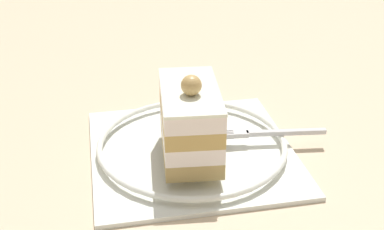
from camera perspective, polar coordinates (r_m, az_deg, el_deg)
ground_plane at (r=0.58m, az=1.73°, el=-2.70°), size 2.40×2.40×0.00m
dessert_plate at (r=0.55m, az=-0.00°, el=-3.53°), size 0.25×0.25×0.02m
cake_slice at (r=0.51m, az=-0.21°, el=-0.59°), size 0.07×0.11×0.09m
fork at (r=0.56m, az=7.73°, el=-1.97°), size 0.13×0.02×0.00m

